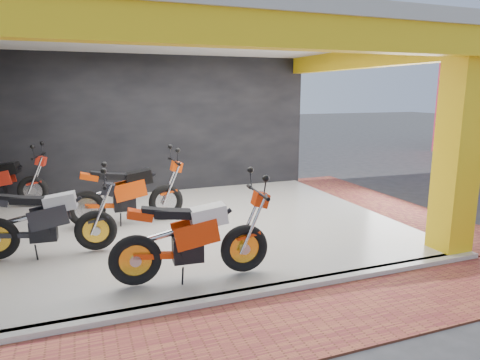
% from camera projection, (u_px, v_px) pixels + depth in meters
% --- Properties ---
extents(ground, '(80.00, 80.00, 0.00)m').
position_uv_depth(ground, '(215.00, 269.00, 6.40)').
color(ground, '#2D2D30').
rests_on(ground, ground).
extents(showroom_floor, '(8.00, 6.00, 0.10)m').
position_uv_depth(showroom_floor, '(184.00, 227.00, 8.22)').
color(showroom_floor, white).
rests_on(showroom_floor, ground).
extents(showroom_ceiling, '(8.40, 6.40, 0.20)m').
position_uv_depth(showroom_ceiling, '(179.00, 34.00, 7.50)').
color(showroom_ceiling, beige).
rests_on(showroom_ceiling, corner_column).
extents(back_wall, '(8.20, 0.20, 3.50)m').
position_uv_depth(back_wall, '(153.00, 127.00, 10.71)').
color(back_wall, black).
rests_on(back_wall, ground).
extents(corner_column, '(0.50, 0.50, 3.50)m').
position_uv_depth(corner_column, '(458.00, 148.00, 6.66)').
color(corner_column, yellow).
rests_on(corner_column, ground).
extents(header_beam_front, '(8.40, 0.30, 0.40)m').
position_uv_depth(header_beam_front, '(239.00, 29.00, 4.81)').
color(header_beam_front, yellow).
rests_on(header_beam_front, corner_column).
extents(header_beam_right, '(0.30, 6.40, 0.40)m').
position_uv_depth(header_beam_right, '(367.00, 58.00, 8.95)').
color(header_beam_right, yellow).
rests_on(header_beam_right, corner_column).
extents(floor_kerb, '(8.00, 0.20, 0.10)m').
position_uv_depth(floor_kerb, '(239.00, 296.00, 5.45)').
color(floor_kerb, white).
rests_on(floor_kerb, ground).
extents(paver_front, '(9.00, 1.40, 0.03)m').
position_uv_depth(paver_front, '(264.00, 330.00, 4.74)').
color(paver_front, brown).
rests_on(paver_front, ground).
extents(paver_right, '(1.40, 7.00, 0.03)m').
position_uv_depth(paver_right, '(387.00, 206.00, 9.89)').
color(paver_right, brown).
rests_on(paver_right, ground).
extents(moto_hero, '(2.33, 1.00, 1.39)m').
position_uv_depth(moto_hero, '(244.00, 226.00, 5.89)').
color(moto_hero, red).
rests_on(moto_hero, showroom_floor).
extents(moto_row_a, '(2.24, 0.97, 1.34)m').
position_uv_depth(moto_row_a, '(95.00, 211.00, 6.72)').
color(moto_row_a, black).
rests_on(moto_row_a, showroom_floor).
extents(moto_row_b, '(2.32, 0.89, 1.41)m').
position_uv_depth(moto_row_b, '(165.00, 185.00, 8.42)').
color(moto_row_b, '#EC4409').
rests_on(moto_row_b, showroom_floor).
extents(moto_row_d, '(2.36, 1.32, 1.36)m').
position_uv_depth(moto_row_d, '(32.00, 177.00, 9.38)').
color(moto_row_d, red).
rests_on(moto_row_d, showroom_floor).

